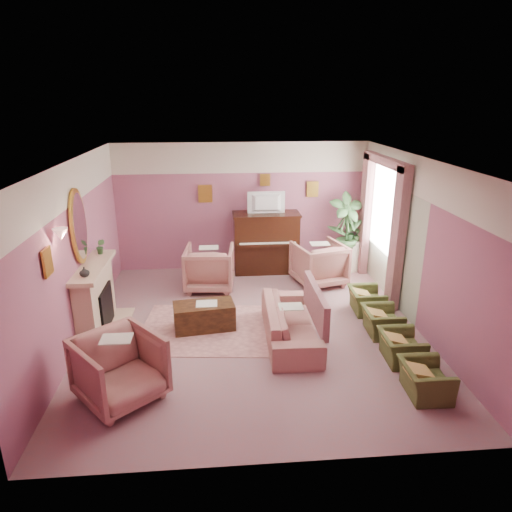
{
  "coord_description": "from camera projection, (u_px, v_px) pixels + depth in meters",
  "views": [
    {
      "loc": [
        -0.53,
        -6.83,
        3.7
      ],
      "look_at": [
        0.08,
        0.4,
        1.16
      ],
      "focal_mm": 32.0,
      "sensor_mm": 36.0,
      "label": 1
    }
  ],
  "objects": [
    {
      "name": "floor",
      "position": [
        253.0,
        329.0,
        7.69
      ],
      "size": [
        5.5,
        6.0,
        0.01
      ],
      "primitive_type": "cube",
      "color": "gray",
      "rests_on": "ground"
    },
    {
      "name": "ceiling",
      "position": [
        253.0,
        161.0,
        6.77
      ],
      "size": [
        5.5,
        6.0,
        0.01
      ],
      "primitive_type": "cube",
      "color": "silver",
      "rests_on": "wall_back"
    },
    {
      "name": "wall_back",
      "position": [
        242.0,
        207.0,
        10.05
      ],
      "size": [
        5.5,
        0.02,
        2.8
      ],
      "primitive_type": "cube",
      "color": "#804B6B",
      "rests_on": "floor"
    },
    {
      "name": "wall_front",
      "position": [
        277.0,
        348.0,
        4.41
      ],
      "size": [
        5.5,
        0.02,
        2.8
      ],
      "primitive_type": "cube",
      "color": "#804B6B",
      "rests_on": "floor"
    },
    {
      "name": "wall_left",
      "position": [
        75.0,
        255.0,
        7.01
      ],
      "size": [
        0.02,
        6.0,
        2.8
      ],
      "primitive_type": "cube",
      "color": "#804B6B",
      "rests_on": "floor"
    },
    {
      "name": "wall_right",
      "position": [
        420.0,
        246.0,
        7.45
      ],
      "size": [
        0.02,
        6.0,
        2.8
      ],
      "primitive_type": "cube",
      "color": "#804B6B",
      "rests_on": "floor"
    },
    {
      "name": "picture_rail_band",
      "position": [
        242.0,
        158.0,
        9.69
      ],
      "size": [
        5.5,
        0.01,
        0.65
      ],
      "primitive_type": "cube",
      "color": "beige",
      "rests_on": "wall_back"
    },
    {
      "name": "stripe_panel",
      "position": [
        389.0,
        241.0,
        8.78
      ],
      "size": [
        0.01,
        3.0,
        2.15
      ],
      "primitive_type": "cube",
      "color": "#ACB499",
      "rests_on": "wall_right"
    },
    {
      "name": "fireplace_surround",
      "position": [
        95.0,
        300.0,
        7.49
      ],
      "size": [
        0.3,
        1.4,
        1.1
      ],
      "primitive_type": "cube",
      "color": "#CCAD8C",
      "rests_on": "floor"
    },
    {
      "name": "fireplace_inset",
      "position": [
        102.0,
        308.0,
        7.55
      ],
      "size": [
        0.18,
        0.72,
        0.68
      ],
      "primitive_type": "cube",
      "color": "black",
      "rests_on": "floor"
    },
    {
      "name": "fire_ember",
      "position": [
        106.0,
        317.0,
        7.61
      ],
      "size": [
        0.06,
        0.54,
        0.1
      ],
      "primitive_type": "cube",
      "color": "#E94E14",
      "rests_on": "floor"
    },
    {
      "name": "mantel_shelf",
      "position": [
        93.0,
        267.0,
        7.3
      ],
      "size": [
        0.4,
        1.55,
        0.07
      ],
      "primitive_type": "cube",
      "color": "#CCAD8C",
      "rests_on": "fireplace_surround"
    },
    {
      "name": "hearth",
      "position": [
        111.0,
        328.0,
        7.68
      ],
      "size": [
        0.55,
        1.5,
        0.02
      ],
      "primitive_type": "cube",
      "color": "#CCAD8C",
      "rests_on": "floor"
    },
    {
      "name": "mirror_frame",
      "position": [
        79.0,
        226.0,
        7.07
      ],
      "size": [
        0.04,
        0.72,
        1.2
      ],
      "primitive_type": "ellipsoid",
      "color": "gold",
      "rests_on": "wall_left"
    },
    {
      "name": "mirror_glass",
      "position": [
        80.0,
        226.0,
        7.07
      ],
      "size": [
        0.01,
        0.6,
        1.06
      ],
      "primitive_type": "ellipsoid",
      "color": "silver",
      "rests_on": "wall_left"
    },
    {
      "name": "sconce_shade",
      "position": [
        61.0,
        234.0,
        6.03
      ],
      "size": [
        0.2,
        0.2,
        0.16
      ],
      "primitive_type": "cone",
      "color": "tan",
      "rests_on": "wall_left"
    },
    {
      "name": "piano",
      "position": [
        266.0,
        243.0,
        10.04
      ],
      "size": [
        1.4,
        0.6,
        1.3
      ],
      "primitive_type": "cube",
      "color": "black",
      "rests_on": "floor"
    },
    {
      "name": "piano_keyshelf",
      "position": [
        268.0,
        245.0,
        9.69
      ],
      "size": [
        1.3,
        0.12,
        0.06
      ],
      "primitive_type": "cube",
      "color": "black",
      "rests_on": "piano"
    },
    {
      "name": "piano_keys",
      "position": [
        268.0,
        243.0,
        9.67
      ],
      "size": [
        1.2,
        0.08,
        0.02
      ],
      "primitive_type": "cube",
      "color": "silver",
      "rests_on": "piano"
    },
    {
      "name": "piano_top",
      "position": [
        266.0,
        214.0,
        9.82
      ],
      "size": [
        1.45,
        0.65,
        0.04
      ],
      "primitive_type": "cube",
      "color": "black",
      "rests_on": "piano"
    },
    {
      "name": "television",
      "position": [
        267.0,
        201.0,
        9.68
      ],
      "size": [
        0.8,
        0.12,
        0.48
      ],
      "primitive_type": "imported",
      "color": "black",
      "rests_on": "piano"
    },
    {
      "name": "print_back_left",
      "position": [
        205.0,
        194.0,
        9.84
      ],
      "size": [
        0.3,
        0.03,
        0.38
      ],
      "primitive_type": "cube",
      "color": "gold",
      "rests_on": "wall_back"
    },
    {
      "name": "print_back_right",
      "position": [
        313.0,
        189.0,
        10.01
      ],
      "size": [
        0.26,
        0.03,
        0.34
      ],
      "primitive_type": "cube",
      "color": "gold",
      "rests_on": "wall_back"
    },
    {
      "name": "print_back_mid",
      "position": [
        265.0,
        180.0,
        9.85
      ],
      "size": [
        0.22,
        0.03,
        0.26
      ],
      "primitive_type": "cube",
      "color": "gold",
      "rests_on": "wall_back"
    },
    {
      "name": "print_left_wall",
      "position": [
        47.0,
        262.0,
        5.78
      ],
      "size": [
        0.03,
        0.28,
        0.36
      ],
      "primitive_type": "cube",
      "color": "gold",
      "rests_on": "wall_left"
    },
    {
      "name": "window_blind",
      "position": [
        386.0,
        206.0,
        8.8
      ],
      "size": [
        0.03,
        1.4,
        1.8
      ],
      "primitive_type": "cube",
      "color": "silver",
      "rests_on": "wall_right"
    },
    {
      "name": "curtain_left",
      "position": [
        398.0,
        240.0,
        8.07
      ],
      "size": [
        0.16,
        0.34,
        2.6
      ],
      "primitive_type": "cube",
      "color": "#8A565B",
      "rests_on": "floor"
    },
    {
      "name": "curtain_right",
      "position": [
        365.0,
        215.0,
        9.8
      ],
      "size": [
        0.16,
        0.34,
        2.6
      ],
      "primitive_type": "cube",
      "color": "#8A565B",
      "rests_on": "floor"
    },
    {
      "name": "pelmet",
      "position": [
        386.0,
        161.0,
        8.51
      ],
      "size": [
        0.16,
        2.2,
        0.16
      ],
      "primitive_type": "cube",
      "color": "#8A565B",
      "rests_on": "wall_right"
    },
    {
      "name": "mantel_plant",
      "position": [
        100.0,
        246.0,
        7.77
      ],
      "size": [
        0.16,
        0.16,
        0.28
      ],
      "primitive_type": "imported",
      "color": "#325B2F",
      "rests_on": "mantel_shelf"
    },
    {
      "name": "mantel_vase",
      "position": [
        84.0,
        272.0,
        6.8
      ],
      "size": [
        0.16,
        0.16,
        0.16
      ],
      "primitive_type": "imported",
      "color": "beige",
      "rests_on": "mantel_shelf"
    },
    {
      "name": "area_rug",
      "position": [
        216.0,
        329.0,
        7.68
      ],
      "size": [
        2.67,
        2.04,
        0.01
      ],
      "primitive_type": "cube",
      "rotation": [
        0.0,
        0.0,
        -0.1
      ],
      "color": "tan",
      "rests_on": "floor"
    },
    {
      "name": "coffee_table",
      "position": [
        204.0,
        316.0,
        7.64
      ],
      "size": [
        1.06,
        0.63,
        0.45
      ],
      "primitive_type": "cube",
      "rotation": [
        0.0,
        0.0,
        0.14
      ],
      "color": "#382210",
      "rests_on": "floor"
    },
    {
      "name": "table_paper",
      "position": [
        207.0,
        304.0,
        7.56
      ],
      "size": [
        0.35,
        0.28,
        0.01
      ],
      "primitive_type": "cube",
      "color": "silver",
      "rests_on": "coffee_table"
    },
    {
      "name": "sofa",
      "position": [
        290.0,
        316.0,
        7.25
      ],
      "size": [
        0.66,
        1.99,
        0.8
      ],
      "primitive_type": "imported",
      "color": "#AB7267",
      "rests_on": "floor"
    },
    {
      "name": "sofa_throw",
      "position": [
        316.0,
        304.0,
        7.22
      ],
      "size": [
        0.1,
        1.5,
        0.55
      ],
      "primitive_type": "cube",
      "color": "#8A565B",
      "rests_on": "sofa"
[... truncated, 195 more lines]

